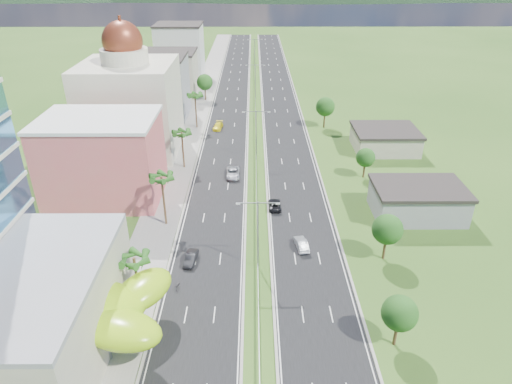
{
  "coord_description": "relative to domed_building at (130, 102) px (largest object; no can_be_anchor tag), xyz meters",
  "views": [
    {
      "loc": [
        -0.58,
        -44.21,
        41.26
      ],
      "look_at": [
        -0.2,
        20.39,
        7.0
      ],
      "focal_mm": 32.0,
      "sensor_mm": 36.0,
      "label": 1
    }
  ],
  "objects": [
    {
      "name": "motorcycle",
      "position": [
        16.95,
        -49.97,
        -10.75
      ],
      "size": [
        0.68,
        1.81,
        1.14
      ],
      "primitive_type": "imported",
      "rotation": [
        0.0,
        0.0,
        -0.08
      ],
      "color": "black",
      "rests_on": "road_left"
    },
    {
      "name": "road_left",
      "position": [
        20.5,
        35.0,
        -11.33
      ],
      "size": [
        11.0,
        260.0,
        0.04
      ],
      "primitive_type": "cube",
      "color": "black",
      "rests_on": "ground"
    },
    {
      "name": "palm_tree_b",
      "position": [
        12.5,
        -53.0,
        -4.29
      ],
      "size": [
        3.6,
        3.6,
        8.1
      ],
      "color": "#47301C",
      "rests_on": "ground"
    },
    {
      "name": "leafy_tree_lfar",
      "position": [
        12.5,
        40.0,
        -5.78
      ],
      "size": [
        4.9,
        4.9,
        8.05
      ],
      "color": "#47301C",
      "rests_on": "ground"
    },
    {
      "name": "leafy_tree_rd",
      "position": [
        46.0,
        15.0,
        -5.78
      ],
      "size": [
        4.9,
        4.9,
        8.05
      ],
      "color": "#47301C",
      "rests_on": "ground"
    },
    {
      "name": "lime_canopy",
      "position": [
        8.0,
        -59.0,
        -6.36
      ],
      "size": [
        18.0,
        15.0,
        7.4
      ],
      "color": "#92C813",
      "rests_on": "ground"
    },
    {
      "name": "palm_tree_e",
      "position": [
        12.5,
        15.0,
        -3.05
      ],
      "size": [
        3.6,
        3.6,
        9.4
      ],
      "color": "#47301C",
      "rests_on": "ground"
    },
    {
      "name": "car_silver_right",
      "position": [
        34.86,
        -40.2,
        -10.57
      ],
      "size": [
        2.23,
        4.69,
        1.49
      ],
      "primitive_type": "imported",
      "rotation": [
        0.0,
        0.0,
        3.29
      ],
      "color": "#B0B3B8",
      "rests_on": "road_right"
    },
    {
      "name": "streetlight_median_e",
      "position": [
        28.0,
        85.0,
        -4.61
      ],
      "size": [
        6.04,
        0.25,
        11.0
      ],
      "color": "gray",
      "rests_on": "ground"
    },
    {
      "name": "shed_near",
      "position": [
        56.0,
        -30.0,
        -8.85
      ],
      "size": [
        15.0,
        10.0,
        5.0
      ],
      "primitive_type": "cube",
      "color": "gray",
      "rests_on": "ground"
    },
    {
      "name": "streetlight_median_d",
      "position": [
        28.0,
        40.0,
        -4.61
      ],
      "size": [
        6.04,
        0.25,
        11.0
      ],
      "color": "gray",
      "rests_on": "ground"
    },
    {
      "name": "palm_tree_d",
      "position": [
        12.5,
        -10.0,
        -3.81
      ],
      "size": [
        3.6,
        3.6,
        8.6
      ],
      "color": "#47301C",
      "rests_on": "ground"
    },
    {
      "name": "ground",
      "position": [
        28.0,
        -55.0,
        -11.35
      ],
      "size": [
        500.0,
        500.0,
        0.0
      ],
      "primitive_type": "plane",
      "color": "#2D5119",
      "rests_on": "ground"
    },
    {
      "name": "streetlight_median_c",
      "position": [
        28.0,
        -5.0,
        -4.61
      ],
      "size": [
        6.04,
        0.25,
        11.0
      ],
      "color": "gray",
      "rests_on": "ground"
    },
    {
      "name": "domed_building",
      "position": [
        0.0,
        0.0,
        0.0
      ],
      "size": [
        20.0,
        20.0,
        28.7
      ],
      "color": "beige",
      "rests_on": "ground"
    },
    {
      "name": "leafy_tree_rb",
      "position": [
        47.0,
        -43.0,
        -6.18
      ],
      "size": [
        4.55,
        4.55,
        7.47
      ],
      "color": "#47301C",
      "rests_on": "ground"
    },
    {
      "name": "palm_tree_c",
      "position": [
        12.5,
        -33.0,
        -2.85
      ],
      "size": [
        3.6,
        3.6,
        9.6
      ],
      "color": "#47301C",
      "rests_on": "ground"
    },
    {
      "name": "car_dark_far_right",
      "position": [
        31.2,
        -27.63,
        -10.66
      ],
      "size": [
        2.25,
        4.76,
        1.31
      ],
      "primitive_type": "imported",
      "rotation": [
        0.0,
        0.0,
        3.16
      ],
      "color": "black",
      "rests_on": "road_right"
    },
    {
      "name": "leafy_tree_ra",
      "position": [
        44.0,
        -60.0,
        -6.58
      ],
      "size": [
        4.2,
        4.2,
        6.9
      ],
      "color": "#47301C",
      "rests_on": "ground"
    },
    {
      "name": "shed_far",
      "position": [
        58.0,
        -0.0,
        -9.15
      ],
      "size": [
        14.0,
        12.0,
        4.4
      ],
      "primitive_type": "cube",
      "color": "#ACA58E",
      "rests_on": "ground"
    },
    {
      "name": "midrise_grey",
      "position": [
        1.0,
        25.0,
        -3.35
      ],
      "size": [
        16.0,
        15.0,
        16.0
      ],
      "primitive_type": "cube",
      "color": "gray",
      "rests_on": "ground"
    },
    {
      "name": "car_dark_left",
      "position": [
        18.02,
        -43.8,
        -10.61
      ],
      "size": [
        1.98,
        4.42,
        1.41
      ],
      "primitive_type": "imported",
      "rotation": [
        0.0,
        0.0,
        -0.12
      ],
      "color": "black",
      "rests_on": "road_left"
    },
    {
      "name": "midrise_white",
      "position": [
        1.0,
        70.0,
        -2.35
      ],
      "size": [
        16.0,
        15.0,
        18.0
      ],
      "primitive_type": "cube",
      "color": "silver",
      "rests_on": "ground"
    },
    {
      "name": "car_yellow_far_left",
      "position": [
        18.15,
        13.94,
        -10.57
      ],
      "size": [
        2.71,
        5.34,
        1.49
      ],
      "primitive_type": "imported",
      "rotation": [
        0.0,
        0.0,
        -0.13
      ],
      "color": "yellow",
      "rests_on": "road_left"
    },
    {
      "name": "sidewalk_left",
      "position": [
        11.0,
        35.0,
        -11.29
      ],
      "size": [
        7.0,
        260.0,
        0.12
      ],
      "primitive_type": "cube",
      "color": "gray",
      "rests_on": "ground"
    },
    {
      "name": "leafy_tree_rc",
      "position": [
        50.0,
        -15.0,
        -6.98
      ],
      "size": [
        3.85,
        3.85,
        6.33
      ],
      "color": "#47301C",
      "rests_on": "ground"
    },
    {
      "name": "road_right",
      "position": [
        35.5,
        35.0,
        -11.33
      ],
      "size": [
        11.0,
        260.0,
        0.04
      ],
      "primitive_type": "cube",
      "color": "black",
      "rests_on": "ground"
    },
    {
      "name": "car_silver_mid_left",
      "position": [
        23.17,
        -14.61,
        -10.52
      ],
      "size": [
        2.8,
        5.78,
        1.58
      ],
      "primitive_type": "imported",
      "rotation": [
        0.0,
        0.0,
        0.03
      ],
      "color": "#A9AAB1",
      "rests_on": "road_left"
    },
    {
      "name": "pink_shophouse",
      "position": [
        0.0,
        -23.0,
        -3.85
      ],
      "size": [
        20.0,
        15.0,
        15.0
      ],
      "primitive_type": "cube",
      "color": "#D2565C",
      "rests_on": "ground"
    },
    {
      "name": "median_guardrail",
      "position": [
        28.0,
        16.99,
        -10.74
      ],
      "size": [
        0.1,
        216.06,
        0.76
      ],
      "color": "gray",
      "rests_on": "ground"
    },
    {
      "name": "midrise_beige",
      "position": [
        1.0,
        47.0,
        -4.85
      ],
      "size": [
        16.0,
        15.0,
        13.0
      ],
      "primitive_type": "cube",
      "color": "#ACA58E",
      "rests_on": "ground"
    },
    {
      "name": "streetlight_median_b",
      "position": [
        28.0,
        -45.0,
        -4.61
      ],
      "size": [
        6.04,
        0.25,
        11.0
      ],
      "color": "gray",
      "rests_on": "ground"
    }
  ]
}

